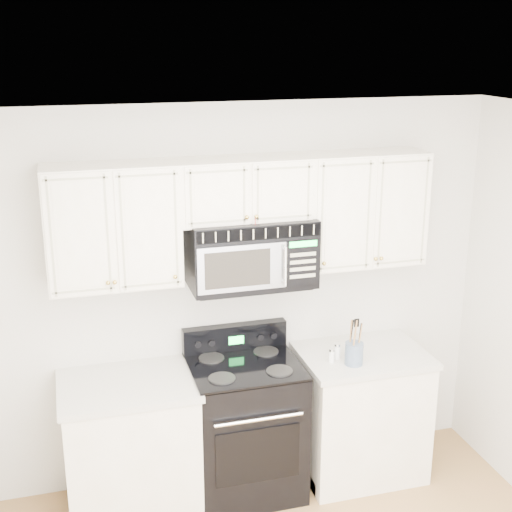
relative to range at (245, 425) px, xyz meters
name	(u,v)px	position (x,y,z in m)	size (l,w,h in m)	color
room	(334,427)	(0.04, -1.45, 0.82)	(3.51, 3.51, 2.61)	olive
base_cabinet_left	(131,451)	(-0.76, -0.01, -0.06)	(0.86, 0.65, 0.92)	white
base_cabinet_right	(360,416)	(0.84, -0.01, -0.06)	(0.86, 0.65, 0.92)	white
range	(245,425)	(0.00, 0.00, 0.00)	(0.72, 0.66, 1.11)	black
upper_cabinets	(244,211)	(0.04, 0.14, 1.45)	(2.44, 0.37, 0.75)	white
microwave	(251,252)	(0.07, 0.10, 1.19)	(0.80, 0.45, 0.44)	black
utensil_crock	(354,353)	(0.70, -0.16, 0.52)	(0.12, 0.12, 0.32)	slate
shaker_salt	(332,355)	(0.57, -0.09, 0.49)	(0.04, 0.04, 0.10)	white
shaker_pepper	(337,351)	(0.63, -0.05, 0.49)	(0.05, 0.05, 0.11)	white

